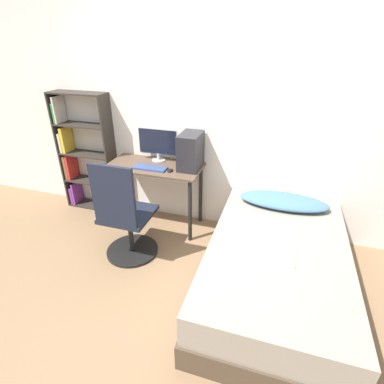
# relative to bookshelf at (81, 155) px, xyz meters

# --- Properties ---
(ground_plane) EXTENTS (14.00, 14.00, 0.00)m
(ground_plane) POSITION_rel_bookshelf_xyz_m (1.61, -1.29, -0.73)
(ground_plane) COLOR #846647
(wall_back) EXTENTS (8.00, 0.05, 2.50)m
(wall_back) POSITION_rel_bookshelf_xyz_m (1.61, 0.14, 0.52)
(wall_back) COLOR silver
(wall_back) RESTS_ON ground_plane
(desk) EXTENTS (1.08, 0.52, 0.78)m
(desk) POSITION_rel_bookshelf_xyz_m (1.10, -0.14, -0.08)
(desk) COLOR brown
(desk) RESTS_ON ground_plane
(bookshelf) EXTENTS (0.71, 0.24, 1.51)m
(bookshelf) POSITION_rel_bookshelf_xyz_m (0.00, 0.00, 0.00)
(bookshelf) COLOR #2D2823
(bookshelf) RESTS_ON ground_plane
(office_chair) EXTENTS (0.55, 0.55, 1.09)m
(office_chair) POSITION_rel_bookshelf_xyz_m (1.05, -0.81, -0.30)
(office_chair) COLOR black
(office_chair) RESTS_ON ground_plane
(bed) EXTENTS (1.19, 1.94, 0.50)m
(bed) POSITION_rel_bookshelf_xyz_m (2.54, -0.85, -0.48)
(bed) COLOR #4C3D2D
(bed) RESTS_ON ground_plane
(pillow) EXTENTS (0.90, 0.36, 0.11)m
(pillow) POSITION_rel_bookshelf_xyz_m (2.54, -0.14, -0.17)
(pillow) COLOR teal
(pillow) RESTS_ON bed
(magazine) EXTENTS (0.24, 0.32, 0.01)m
(magazine) POSITION_rel_bookshelf_xyz_m (2.55, -0.95, -0.22)
(magazine) COLOR silver
(magazine) RESTS_ON bed
(monitor) EXTENTS (0.48, 0.16, 0.38)m
(monitor) POSITION_rel_bookshelf_xyz_m (1.08, 0.02, 0.26)
(monitor) COLOR #B7B7BC
(monitor) RESTS_ON desk
(keyboard) EXTENTS (0.38, 0.14, 0.02)m
(keyboard) POSITION_rel_bookshelf_xyz_m (1.09, -0.24, 0.06)
(keyboard) COLOR #33477A
(keyboard) RESTS_ON desk
(pc_tower) EXTENTS (0.22, 0.35, 0.39)m
(pc_tower) POSITION_rel_bookshelf_xyz_m (1.51, -0.08, 0.25)
(pc_tower) COLOR #232328
(pc_tower) RESTS_ON desk
(mouse) EXTENTS (0.06, 0.09, 0.02)m
(mouse) POSITION_rel_bookshelf_xyz_m (1.33, -0.24, 0.06)
(mouse) COLOR black
(mouse) RESTS_ON desk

